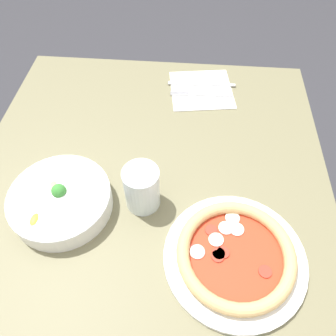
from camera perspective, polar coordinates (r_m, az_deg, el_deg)
name	(u,v)px	position (r m, az deg, el deg)	size (l,w,h in m)	color
ground_plane	(154,313)	(1.47, -2.40, -23.89)	(8.00, 8.00, 0.00)	#333338
dining_table	(145,244)	(0.84, -3.95, -13.06)	(1.19, 0.87, 0.78)	#706B4C
pizza	(235,255)	(0.70, 11.62, -14.65)	(0.29, 0.29, 0.04)	white
bowl	(61,199)	(0.77, -18.20, -5.23)	(0.23, 0.23, 0.07)	white
napkin	(201,90)	(1.03, 5.83, 13.42)	(0.21, 0.21, 0.00)	white
fork	(202,95)	(1.01, 5.93, 12.61)	(0.02, 0.19, 0.00)	silver
knife	(205,84)	(1.05, 6.38, 14.32)	(0.02, 0.21, 0.01)	silver
glass	(142,188)	(0.72, -4.57, -3.50)	(0.08, 0.08, 0.11)	silver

